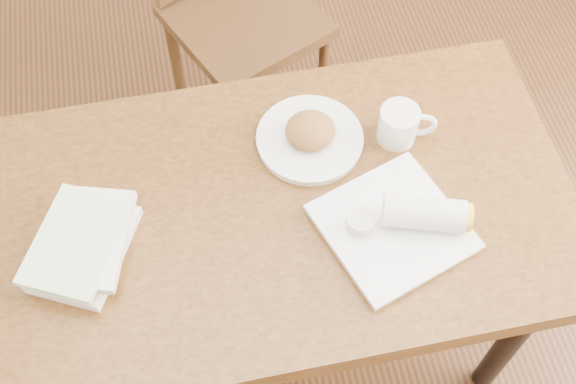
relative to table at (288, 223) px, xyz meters
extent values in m
cube|color=#472814|center=(0.00, 0.00, -0.67)|extent=(4.00, 5.00, 0.01)
cube|color=brown|center=(0.00, 0.00, 0.06)|extent=(1.26, 0.74, 0.06)
cylinder|color=black|center=(0.53, -0.27, -0.32)|extent=(0.06, 0.06, 0.69)
cylinder|color=black|center=(-0.53, 0.27, -0.32)|extent=(0.06, 0.06, 0.69)
cylinder|color=black|center=(0.53, 0.27, -0.32)|extent=(0.06, 0.06, 0.69)
cylinder|color=#412912|center=(0.12, 1.08, -0.44)|extent=(0.04, 0.04, 0.45)
cylinder|color=#412912|center=(-0.20, 0.93, -0.44)|extent=(0.04, 0.04, 0.45)
cylinder|color=#412912|center=(0.27, 0.75, -0.44)|extent=(0.04, 0.04, 0.45)
cylinder|color=#412912|center=(-0.05, 0.60, -0.44)|extent=(0.04, 0.04, 0.45)
cube|color=#412912|center=(0.03, 0.84, -0.19)|extent=(0.56, 0.56, 0.04)
cylinder|color=white|center=(0.08, 0.15, 0.09)|extent=(0.24, 0.24, 0.02)
cylinder|color=white|center=(0.08, 0.15, 0.11)|extent=(0.25, 0.25, 0.01)
ellipsoid|color=#B27538|center=(0.08, 0.15, 0.13)|extent=(0.14, 0.14, 0.06)
cylinder|color=white|center=(0.28, 0.13, 0.13)|extent=(0.09, 0.09, 0.09)
torus|color=white|center=(0.33, 0.12, 0.13)|extent=(0.07, 0.03, 0.07)
cylinder|color=tan|center=(0.28, 0.13, 0.17)|extent=(0.08, 0.08, 0.01)
cylinder|color=#F2E5CC|center=(0.28, 0.13, 0.18)|extent=(0.05, 0.05, 0.00)
cube|color=white|center=(0.20, -0.11, 0.09)|extent=(0.35, 0.35, 0.02)
cube|color=white|center=(0.20, -0.11, 0.11)|extent=(0.35, 0.35, 0.01)
cylinder|color=white|center=(0.27, -0.11, 0.14)|extent=(0.18, 0.12, 0.07)
cylinder|color=yellow|center=(0.35, -0.14, 0.14)|extent=(0.04, 0.07, 0.06)
cylinder|color=silver|center=(0.14, -0.10, 0.13)|extent=(0.06, 0.06, 0.03)
cylinder|color=red|center=(0.14, -0.10, 0.14)|extent=(0.05, 0.05, 0.01)
cube|color=white|center=(-0.44, -0.03, 0.10)|extent=(0.26, 0.29, 0.03)
cube|color=silver|center=(-0.43, -0.02, 0.12)|extent=(0.22, 0.27, 0.02)
cube|color=#A0D890|center=(-0.45, -0.03, 0.14)|extent=(0.25, 0.29, 0.02)
camera|label=1|loc=(-0.16, -0.79, 1.45)|focal=45.00mm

